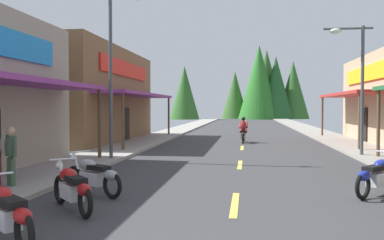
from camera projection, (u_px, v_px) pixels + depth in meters
name	position (u px, v px, depth m)	size (l,w,h in m)	color
ground	(244.00, 137.00, 30.87)	(9.37, 89.41, 0.10)	#38383A
sidewalk_left	(164.00, 135.00, 31.64)	(2.52, 89.41, 0.12)	#9E9991
sidewalk_right	(328.00, 136.00, 30.10)	(2.52, 89.41, 0.12)	gray
centerline_dashes	(244.00, 132.00, 35.57)	(0.16, 66.22, 0.01)	#E0C64C
storefront_left_far	(75.00, 96.00, 26.54)	(8.37, 13.53, 5.72)	brown
streetlamp_left	(117.00, 53.00, 16.59)	(2.02, 0.30, 6.62)	#474C51
streetlamp_right	(355.00, 71.00, 17.90)	(2.02, 0.30, 5.57)	#474C51
motorcycle_parked_right_3	(377.00, 175.00, 10.22)	(1.48, 1.68, 1.04)	black
motorcycle_parked_left_0	(6.00, 212.00, 6.66)	(1.71, 1.44, 1.04)	black
motorcycle_parked_left_1	(72.00, 187.00, 8.69)	(1.52, 1.64, 1.04)	black
motorcycle_parked_left_2	(93.00, 175.00, 10.32)	(1.86, 1.23, 1.04)	black
rider_cruising_lead	(243.00, 132.00, 25.45)	(0.60, 2.14, 1.57)	black
pedestrian_by_shop	(11.00, 153.00, 10.85)	(0.48, 0.42, 1.65)	#3F593F
treeline_backdrop	(259.00, 87.00, 76.85)	(24.91, 11.75, 13.33)	#2C5C23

